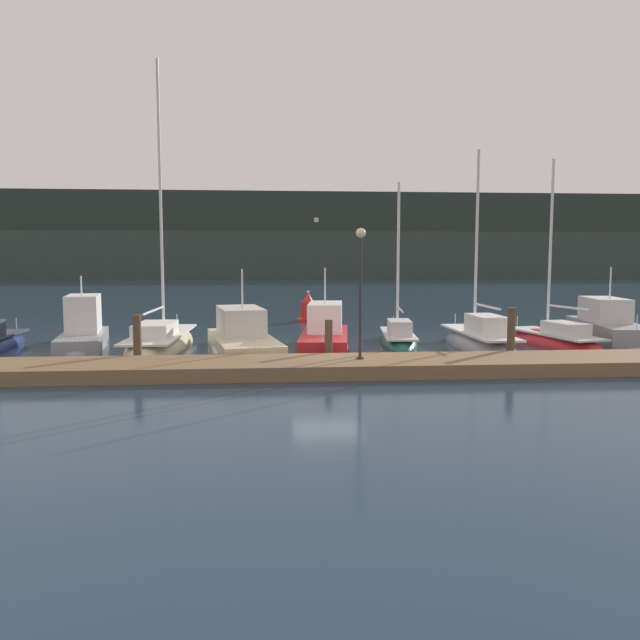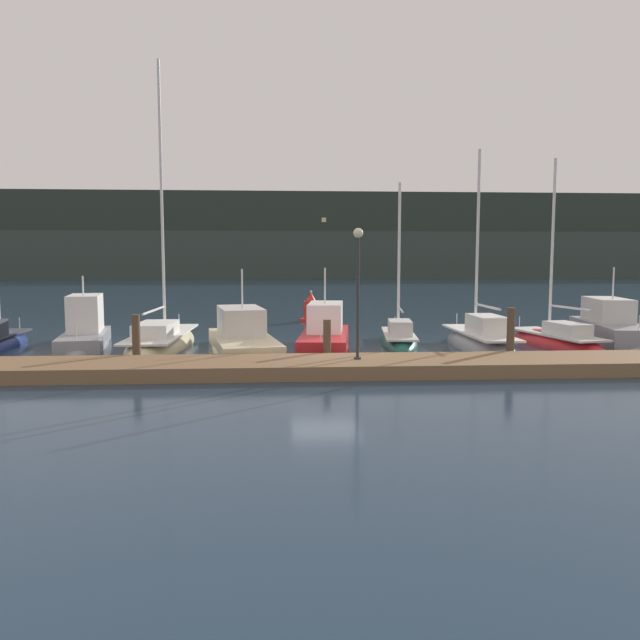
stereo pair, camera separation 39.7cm
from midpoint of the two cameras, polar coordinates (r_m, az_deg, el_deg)
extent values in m
plane|color=#1E3347|center=(22.42, 1.09, -3.93)|extent=(400.00, 400.00, 0.00)
cube|color=brown|center=(20.41, 1.58, -4.25)|extent=(34.74, 2.80, 0.45)
cylinder|color=#4C3D2D|center=(22.34, -15.96, -1.83)|extent=(0.28, 0.28, 1.82)
cylinder|color=#4C3D2D|center=(21.94, 1.18, -2.03)|extent=(0.28, 0.28, 1.60)
cylinder|color=#4C3D2D|center=(23.43, 17.49, -1.33)|extent=(0.28, 0.28, 1.98)
cylinder|color=silver|center=(31.54, -25.45, -0.26)|extent=(0.04, 0.04, 0.50)
ellipsoid|color=gray|center=(28.29, -20.33, -2.26)|extent=(2.93, 6.24, 0.93)
cube|color=gray|center=(28.25, -20.35, -1.69)|extent=(2.68, 5.62, 0.57)
cube|color=silver|center=(28.73, -20.30, 0.60)|extent=(1.74, 2.83, 1.59)
cube|color=black|center=(29.90, -20.07, 1.25)|extent=(1.17, 0.49, 0.70)
cylinder|color=silver|center=(28.18, -20.49, 2.96)|extent=(0.07, 0.07, 0.83)
cylinder|color=silver|center=(25.70, -20.99, -1.10)|extent=(0.04, 0.04, 0.60)
ellipsoid|color=beige|center=(27.29, -13.85, -2.35)|extent=(2.62, 8.50, 1.49)
cube|color=silver|center=(27.22, -13.88, -1.23)|extent=(2.20, 7.14, 0.08)
cube|color=silver|center=(26.20, -14.35, -0.82)|extent=(1.50, 2.74, 0.55)
cylinder|color=silver|center=(27.80, -13.88, 10.75)|extent=(0.12, 0.12, 11.46)
cylinder|color=silver|center=(25.93, -14.49, 0.88)|extent=(0.22, 3.77, 0.09)
cylinder|color=silver|center=(30.97, -12.42, 0.10)|extent=(0.04, 0.04, 0.50)
ellipsoid|color=beige|center=(25.22, -6.57, -2.88)|extent=(3.72, 7.56, 0.93)
cube|color=beige|center=(25.17, -6.58, -2.19)|extent=(3.40, 6.81, 0.61)
cube|color=silver|center=(25.78, -6.82, -0.07)|extent=(2.21, 3.43, 1.12)
cube|color=black|center=(27.20, -7.23, 0.58)|extent=(1.48, 0.50, 0.50)
cylinder|color=silver|center=(25.11, -6.69, 2.86)|extent=(0.07, 0.07, 1.58)
cylinder|color=silver|center=(22.11, -5.52, -1.71)|extent=(0.04, 0.04, 0.60)
ellipsoid|color=red|center=(25.42, 0.88, -2.77)|extent=(2.81, 6.79, 1.22)
cube|color=red|center=(25.37, 0.88, -1.97)|extent=(2.56, 6.11, 0.72)
cube|color=silver|center=(25.91, 0.95, 0.29)|extent=(1.71, 3.05, 1.16)
cube|color=black|center=(27.21, 1.07, 0.93)|extent=(1.22, 0.39, 0.52)
cylinder|color=silver|center=(25.29, 0.90, 3.14)|extent=(0.07, 0.07, 1.46)
cylinder|color=silver|center=(22.54, 0.57, -1.25)|extent=(0.04, 0.04, 0.60)
ellipsoid|color=#195647|center=(27.46, 7.61, -2.18)|extent=(2.22, 5.79, 1.16)
cube|color=silver|center=(27.41, 7.62, -1.24)|extent=(1.86, 4.86, 0.08)
cube|color=silver|center=(26.69, 7.75, -0.68)|extent=(1.14, 1.90, 0.61)
cylinder|color=silver|center=(27.65, 7.64, 5.62)|extent=(0.12, 0.12, 6.55)
cylinder|color=silver|center=(26.49, 7.79, 0.96)|extent=(0.39, 2.51, 0.09)
cylinder|color=silver|center=(29.95, 7.24, -0.16)|extent=(0.04, 0.04, 0.50)
ellipsoid|color=gray|center=(26.70, 14.76, -2.55)|extent=(1.91, 7.01, 1.47)
cube|color=silver|center=(26.62, 14.80, -1.12)|extent=(1.60, 5.89, 0.08)
cube|color=silver|center=(25.78, 15.44, -0.43)|extent=(1.12, 2.25, 0.75)
cylinder|color=silver|center=(26.97, 14.62, 6.97)|extent=(0.12, 0.12, 7.51)
cylinder|color=silver|center=(25.71, 15.49, 1.19)|extent=(0.12, 2.82, 0.09)
cylinder|color=silver|center=(29.63, 12.78, 0.10)|extent=(0.04, 0.04, 0.50)
ellipsoid|color=red|center=(28.55, 21.11, -2.22)|extent=(2.93, 6.29, 1.30)
cube|color=silver|center=(28.48, 21.15, -1.21)|extent=(2.46, 5.28, 0.08)
cube|color=silver|center=(27.87, 22.04, -0.76)|extent=(1.44, 2.11, 0.52)
cylinder|color=silver|center=(28.69, 20.85, 6.28)|extent=(0.12, 0.12, 7.42)
cylinder|color=silver|center=(27.71, 22.23, 1.04)|extent=(0.58, 2.58, 0.09)
cylinder|color=silver|center=(30.74, 18.13, -0.15)|extent=(0.04, 0.04, 0.50)
ellipsoid|color=gray|center=(30.80, 25.45, -1.83)|extent=(3.30, 7.21, 0.92)
cube|color=gray|center=(30.75, 25.48, -1.02)|extent=(3.01, 6.49, 0.88)
cube|color=silver|center=(31.31, 25.14, 0.87)|extent=(1.96, 3.26, 1.05)
cube|color=black|center=(32.61, 24.36, 1.36)|extent=(1.30, 0.44, 0.47)
cylinder|color=silver|center=(30.72, 25.58, 3.07)|extent=(0.07, 0.07, 1.41)
cylinder|color=silver|center=(27.96, 27.53, -0.22)|extent=(0.04, 0.04, 0.60)
cylinder|color=red|center=(36.73, -0.51, 0.00)|extent=(1.31, 1.31, 0.16)
cylinder|color=red|center=(36.67, -0.51, 0.93)|extent=(0.87, 0.87, 1.03)
cone|color=red|center=(36.61, -0.51, 2.13)|extent=(0.61, 0.61, 0.50)
sphere|color=#F9EAB7|center=(36.60, -0.52, 2.59)|extent=(0.16, 0.16, 0.16)
cylinder|color=#2D2D33|center=(20.50, 4.00, -3.49)|extent=(0.24, 0.24, 0.06)
cylinder|color=#2D2D33|center=(20.28, 4.04, 2.03)|extent=(0.10, 0.10, 3.90)
sphere|color=#F9EAB7|center=(20.25, 4.08, 7.94)|extent=(0.32, 0.32, 0.32)
cube|color=#28332D|center=(119.95, -2.96, 7.66)|extent=(240.00, 16.00, 15.42)
cube|color=#333F39|center=(112.31, 8.16, 5.87)|extent=(144.00, 10.00, 8.10)
cube|color=#F4DB8C|center=(111.90, -1.97, 6.80)|extent=(0.80, 0.10, 0.80)
cube|color=#F4DB8C|center=(113.54, -13.89, 5.77)|extent=(0.80, 0.10, 0.80)
cube|color=#F4DB8C|center=(112.30, -8.79, 7.67)|extent=(0.80, 0.10, 0.80)
cube|color=#F4DB8C|center=(113.73, 6.62, 4.77)|extent=(0.80, 0.10, 0.80)
cube|color=#F4DB8C|center=(111.84, -4.70, 5.33)|extent=(0.80, 0.10, 0.80)
cube|color=#F4DB8C|center=(113.17, -12.73, 5.39)|extent=(0.80, 0.10, 0.80)
cube|color=#F4DB8C|center=(122.28, 20.12, 5.49)|extent=(0.80, 0.10, 0.80)
cube|color=#F4DB8C|center=(118.17, -22.82, 6.09)|extent=(0.80, 0.10, 0.80)
cube|color=#F4DB8C|center=(112.33, 0.46, 9.14)|extent=(0.80, 0.10, 0.80)
cube|color=#F4DB8C|center=(112.12, -8.00, 5.46)|extent=(0.80, 0.10, 0.80)
cube|color=#F4DB8C|center=(112.05, -0.56, 7.30)|extent=(0.80, 0.10, 0.80)
cube|color=#F4DB8C|center=(112.23, 0.93, 6.85)|extent=(0.80, 0.10, 0.80)
camera|label=1|loc=(0.20, -89.56, 0.05)|focal=35.00mm
camera|label=2|loc=(0.20, 90.44, -0.05)|focal=35.00mm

